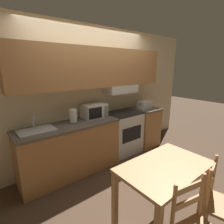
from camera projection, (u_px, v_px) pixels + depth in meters
ground_plane at (95, 155)px, 3.71m from camera, size 16.00×16.00×0.00m
wall_back at (95, 82)px, 3.28m from camera, size 5.41×0.38×2.55m
lower_counter_main at (71, 149)px, 2.99m from camera, size 1.71×0.59×0.89m
lower_counter_right_stub at (144, 126)px, 4.13m from camera, size 0.56×0.59×0.89m
stove_range at (123, 132)px, 3.75m from camera, size 0.74×0.53×0.89m
microwave at (94, 111)px, 3.26m from camera, size 0.43×0.32×0.25m
toaster at (144, 104)px, 4.00m from camera, size 0.31×0.22×0.17m
sink_basin at (37, 130)px, 2.56m from camera, size 0.51×0.34×0.22m
paper_towel_roll at (73, 116)px, 2.94m from camera, size 0.15×0.15×0.23m
dining_table at (165, 176)px, 1.93m from camera, size 1.03×0.64×0.78m
chair_right_of_table at (222, 206)px, 1.80m from camera, size 0.46×0.46×0.89m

